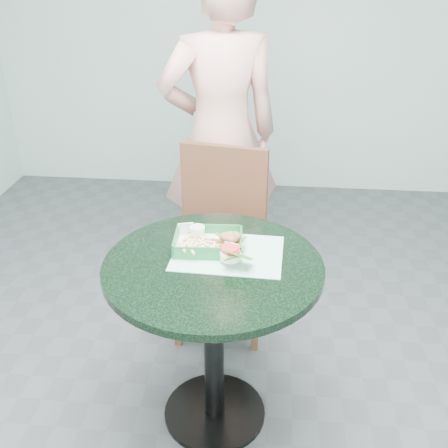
# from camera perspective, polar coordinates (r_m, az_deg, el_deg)

# --- Properties ---
(floor) EXTENTS (4.00, 5.00, 0.02)m
(floor) POSITION_cam_1_polar(r_m,az_deg,el_deg) (2.42, -1.01, -19.87)
(floor) COLOR #303335
(floor) RESTS_ON ground
(wall_back) EXTENTS (4.00, 0.04, 2.80)m
(wall_back) POSITION_cam_1_polar(r_m,az_deg,el_deg) (4.14, 3.07, 22.40)
(wall_back) COLOR silver
(wall_back) RESTS_ON ground
(cafe_table) EXTENTS (0.81, 0.81, 0.75)m
(cafe_table) POSITION_cam_1_polar(r_m,az_deg,el_deg) (2.03, -1.15, -8.79)
(cafe_table) COLOR black
(cafe_table) RESTS_ON floor
(dining_chair) EXTENTS (0.45, 0.45, 0.93)m
(dining_chair) POSITION_cam_1_polar(r_m,az_deg,el_deg) (2.66, -0.25, -0.37)
(dining_chair) COLOR #3E2914
(dining_chair) RESTS_ON floor
(diner_person) EXTENTS (0.91, 0.75, 2.15)m
(diner_person) POSITION_cam_1_polar(r_m,az_deg,el_deg) (2.77, -0.38, 12.88)
(diner_person) COLOR #DB9A8A
(diner_person) RESTS_ON floor
(placemat) EXTENTS (0.42, 0.32, 0.00)m
(placemat) POSITION_cam_1_polar(r_m,az_deg,el_deg) (1.99, 0.43, -3.68)
(placemat) COLOR #98D9C4
(placemat) RESTS_ON cafe_table
(food_basket) EXTENTS (0.26, 0.19, 0.05)m
(food_basket) POSITION_cam_1_polar(r_m,az_deg,el_deg) (2.01, -1.72, -2.72)
(food_basket) COLOR #186D31
(food_basket) RESTS_ON placemat
(crab_sandwich) EXTENTS (0.11, 0.11, 0.07)m
(crab_sandwich) POSITION_cam_1_polar(r_m,az_deg,el_deg) (1.97, 0.61, -2.31)
(crab_sandwich) COLOR tan
(crab_sandwich) RESTS_ON food_basket
(fries_pile) EXTENTS (0.15, 0.15, 0.04)m
(fries_pile) POSITION_cam_1_polar(r_m,az_deg,el_deg) (1.99, -3.38, -2.55)
(fries_pile) COLOR #EFCB84
(fries_pile) RESTS_ON food_basket
(sauce_ramekin) EXTENTS (0.06, 0.06, 0.03)m
(sauce_ramekin) POSITION_cam_1_polar(r_m,az_deg,el_deg) (2.05, -2.84, -1.13)
(sauce_ramekin) COLOR silver
(sauce_ramekin) RESTS_ON food_basket
(garnish_cup) EXTENTS (0.12, 0.11, 0.05)m
(garnish_cup) POSITION_cam_1_polar(r_m,az_deg,el_deg) (1.90, 0.77, -3.84)
(garnish_cup) COLOR white
(garnish_cup) RESTS_ON food_basket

